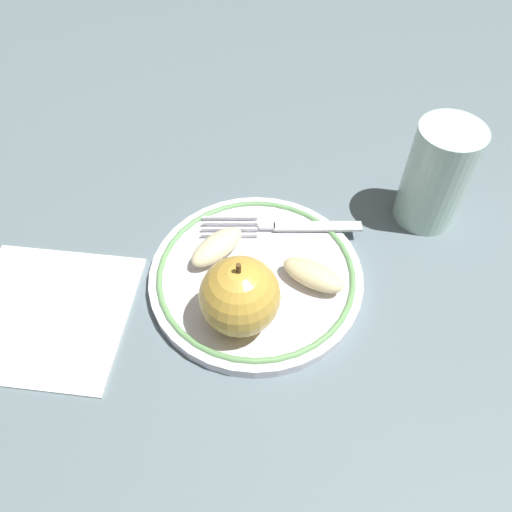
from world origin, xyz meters
TOP-DOWN VIEW (x-y plane):
  - ground_plane at (0.00, 0.00)m, footprint 2.00×2.00m
  - plate at (-0.00, -0.01)m, footprint 0.21×0.21m
  - apple_red_whole at (0.05, -0.02)m, footprint 0.07×0.07m
  - apple_slice_front at (-0.02, -0.05)m, footprint 0.06×0.06m
  - apple_slice_back at (0.01, 0.04)m, footprint 0.05×0.07m
  - fork at (-0.06, 0.02)m, footprint 0.03×0.17m
  - drinking_glass at (-0.09, 0.17)m, footprint 0.07×0.07m
  - napkin_folded at (0.04, -0.21)m, footprint 0.16×0.17m

SIDE VIEW (x-z plane):
  - ground_plane at x=0.00m, z-range 0.00..0.00m
  - napkin_folded at x=0.04m, z-range 0.00..0.01m
  - plate at x=0.00m, z-range 0.00..0.02m
  - fork at x=-0.06m, z-range 0.02..0.02m
  - apple_slice_front at x=-0.02m, z-range 0.02..0.04m
  - apple_slice_back at x=0.01m, z-range 0.02..0.04m
  - apple_red_whole at x=0.05m, z-range 0.01..0.09m
  - drinking_glass at x=-0.09m, z-range 0.00..0.11m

